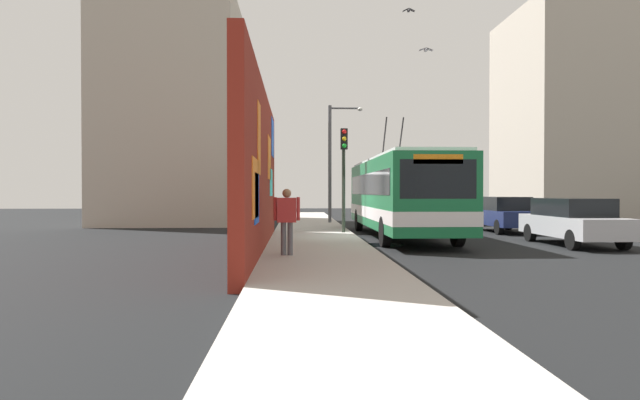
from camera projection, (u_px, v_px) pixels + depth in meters
The scene contains 14 objects.
ground_plane at pixel (357, 239), 20.77m from camera, with size 80.00×80.00×0.00m, color black.
sidewalk_slab at pixel (314, 238), 20.70m from camera, with size 48.00×3.20×0.15m, color #ADA8A0.
graffiti_wall at pixel (261, 171), 16.42m from camera, with size 13.65×0.32×4.82m.
building_far_left at pixel (177, 116), 32.15m from camera, with size 9.73×7.35×12.46m.
building_far_right at pixel (568, 115), 39.06m from camera, with size 9.69×7.88×14.47m.
city_bus at pixel (400, 193), 21.67m from camera, with size 11.69×2.67×4.89m.
parked_car_silver at pixel (573, 220), 18.49m from camera, with size 4.66×1.82×1.58m.
parked_car_navy at pixel (504, 213), 24.63m from camera, with size 4.46×1.76×1.58m.
parked_car_champagne at pixel (461, 209), 30.97m from camera, with size 4.21×1.79×1.58m.
pedestrian_near_wall at pixel (287, 216), 14.30m from camera, with size 0.23×0.69×1.72m.
traffic_light at pixel (344, 162), 22.31m from camera, with size 0.49×0.28×4.23m.
street_lamp at pixel (334, 155), 29.73m from camera, with size 0.44×1.86×6.32m.
flying_pigeons at pixel (417, 29), 23.31m from camera, with size 3.56×0.56×2.77m.
curbside_puddle at pixel (382, 245), 18.62m from camera, with size 1.49×1.49×0.00m, color black.
Camera 1 is at (-20.67, 2.31, 1.79)m, focal length 30.95 mm.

